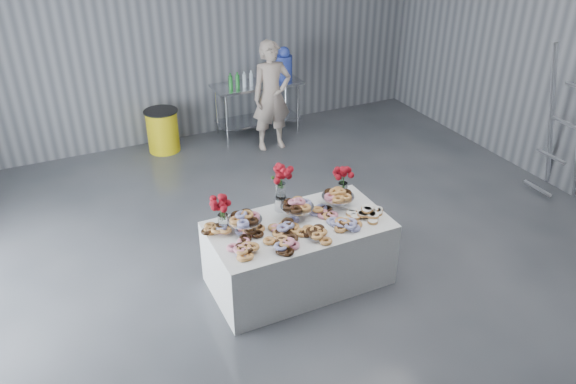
% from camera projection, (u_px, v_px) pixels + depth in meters
% --- Properties ---
extents(ground, '(9.00, 9.00, 0.00)m').
position_uv_depth(ground, '(330.00, 279.00, 6.29)').
color(ground, '#36383E').
rests_on(ground, ground).
extents(room_walls, '(8.04, 9.04, 4.02)m').
position_uv_depth(room_walls, '(310.00, 46.00, 4.93)').
color(room_walls, slate).
rests_on(room_walls, ground).
extents(display_table, '(1.90, 1.01, 0.75)m').
position_uv_depth(display_table, '(299.00, 253.00, 6.08)').
color(display_table, white).
rests_on(display_table, ground).
extents(prep_table, '(1.50, 0.60, 0.90)m').
position_uv_depth(prep_table, '(257.00, 99.00, 9.51)').
color(prep_table, silver).
rests_on(prep_table, ground).
extents(donut_mounds, '(1.81, 0.80, 0.09)m').
position_uv_depth(donut_mounds, '(301.00, 223.00, 5.83)').
color(donut_mounds, '#E58B54').
rests_on(donut_mounds, display_table).
extents(cake_stand_left, '(0.36, 0.36, 0.17)m').
position_uv_depth(cake_stand_left, '(245.00, 218.00, 5.74)').
color(cake_stand_left, silver).
rests_on(cake_stand_left, display_table).
extents(cake_stand_mid, '(0.36, 0.36, 0.17)m').
position_uv_depth(cake_stand_mid, '(297.00, 205.00, 5.96)').
color(cake_stand_mid, silver).
rests_on(cake_stand_mid, display_table).
extents(cake_stand_right, '(0.36, 0.36, 0.17)m').
position_uv_depth(cake_stand_right, '(338.00, 195.00, 6.15)').
color(cake_stand_right, silver).
rests_on(cake_stand_right, display_table).
extents(danish_pile, '(0.48, 0.48, 0.11)m').
position_uv_depth(danish_pile, '(368.00, 210.00, 6.03)').
color(danish_pile, white).
rests_on(danish_pile, display_table).
extents(bouquet_left, '(0.26, 0.26, 0.42)m').
position_uv_depth(bouquet_left, '(222.00, 205.00, 5.66)').
color(bouquet_left, white).
rests_on(bouquet_left, display_table).
extents(bouquet_right, '(0.26, 0.26, 0.42)m').
position_uv_depth(bouquet_right, '(344.00, 174.00, 6.25)').
color(bouquet_right, white).
rests_on(bouquet_right, display_table).
extents(bouquet_center, '(0.26, 0.26, 0.57)m').
position_uv_depth(bouquet_center, '(281.00, 179.00, 5.96)').
color(bouquet_center, silver).
rests_on(bouquet_center, display_table).
extents(water_jug, '(0.28, 0.28, 0.55)m').
position_uv_depth(water_jug, '(284.00, 65.00, 9.44)').
color(water_jug, blue).
rests_on(water_jug, prep_table).
extents(drink_bottles, '(0.54, 0.08, 0.27)m').
position_uv_depth(drink_bottles, '(241.00, 80.00, 9.11)').
color(drink_bottles, '#268C33').
rests_on(drink_bottles, prep_table).
extents(person, '(0.66, 0.46, 1.76)m').
position_uv_depth(person, '(272.00, 96.00, 8.88)').
color(person, '#CC8C93').
rests_on(person, ground).
extents(trash_barrel, '(0.54, 0.54, 0.69)m').
position_uv_depth(trash_barrel, '(163.00, 131.00, 9.03)').
color(trash_barrel, yellow).
rests_on(trash_barrel, ground).
extents(stepladder, '(0.74, 0.53, 2.14)m').
position_uv_depth(stepladder, '(565.00, 123.00, 7.45)').
color(stepladder, silver).
rests_on(stepladder, ground).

